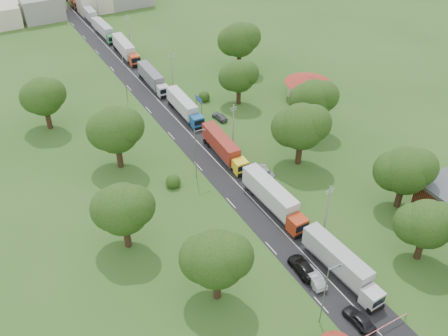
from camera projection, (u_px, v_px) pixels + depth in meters
ground at (269, 217)px, 80.21m from camera, size 260.00×260.00×0.00m
road at (211, 156)px, 94.31m from camera, size 8.00×200.00×0.04m
boom_barrier at (372, 333)px, 61.52m from camera, size 9.22×0.35×1.18m
info_sign at (199, 102)px, 105.18m from camera, size 0.12×3.10×4.10m
pole_1 at (327, 209)px, 74.69m from camera, size 1.60×0.24×9.00m
pole_2 at (233, 125)px, 94.43m from camera, size 1.60×0.24×9.00m
pole_3 at (172, 69)px, 114.17m from camera, size 1.60×0.24×9.00m
pole_4 at (129, 31)px, 133.92m from camera, size 1.60×0.24×9.00m
pole_5 at (97, 2)px, 153.66m from camera, size 1.60×0.24×9.00m
lamp_0 at (325, 293)px, 60.73m from camera, size 2.03×0.22×10.00m
lamp_1 at (196, 152)px, 85.40m from camera, size 2.03×0.22×10.00m
lamp_2 at (125, 74)px, 110.08m from camera, size 2.03×0.22×10.00m
tree_2 at (427, 223)px, 69.27m from camera, size 8.00×8.00×10.10m
tree_3 at (405, 170)px, 78.33m from camera, size 8.80×8.80×11.07m
tree_4 at (301, 126)px, 87.90m from camera, size 9.60×9.60×12.05m
tree_5 at (314, 99)px, 97.46m from camera, size 8.80×8.80×11.07m
tree_6 at (239, 76)px, 107.03m from camera, size 8.00×8.00×10.10m
tree_7 at (239, 39)px, 120.45m from camera, size 9.60×9.60×12.05m
tree_10 at (216, 258)px, 63.08m from camera, size 8.80×8.80×11.07m
tree_11 at (122, 208)px, 70.89m from camera, size 8.80×8.80×11.07m
tree_12 at (115, 129)px, 87.00m from camera, size 9.60×9.60×12.05m
tree_13 at (43, 96)px, 98.30m from camera, size 8.80×8.80×11.07m
house_brick at (445, 195)px, 80.48m from camera, size 8.60×6.60×5.20m
house_cream at (308, 83)px, 111.08m from camera, size 10.08×10.08×5.80m
distant_town at (77, 3)px, 155.98m from camera, size 52.00×8.00×8.00m
truck_0 at (341, 263)px, 69.19m from camera, size 3.16×14.70×4.06m
truck_1 at (273, 198)px, 80.64m from camera, size 2.93×15.47×4.28m
truck_2 at (223, 147)px, 92.90m from camera, size 3.00×14.34×3.96m
truck_3 at (184, 106)px, 105.48m from camera, size 2.74×14.15×3.92m
truck_4 at (152, 78)px, 116.49m from camera, size 2.69×13.99×3.87m
truck_5 at (125, 49)px, 130.09m from camera, size 3.12×15.08×4.17m
truck_6 at (104, 30)px, 141.47m from camera, size 2.59×13.55×3.75m
truck_7 at (89, 14)px, 152.39m from camera, size 2.66×13.94×3.86m
car_lane_front at (359, 319)px, 63.29m from camera, size 2.16×4.88×1.63m
car_lane_mid at (314, 277)px, 68.94m from camera, size 2.27×4.98×1.58m
car_lane_rear at (303, 267)px, 70.38m from camera, size 2.68×5.83×1.65m
car_verge_near at (264, 171)px, 89.11m from camera, size 2.96×5.37×1.42m
car_verge_far at (220, 117)px, 104.79m from camera, size 2.12×4.21×1.38m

